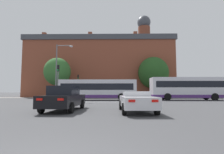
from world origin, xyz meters
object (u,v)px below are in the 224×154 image
Objects in this scene: bus_crossing_trailing at (187,88)px; street_lamp_junction at (59,66)px; car_roadster_right at (136,101)px; car_saloon_left at (64,98)px; bus_crossing_lead at (98,89)px; traffic_light_far_left at (78,82)px; pedestrian_waiting at (117,93)px; traffic_light_near_left at (58,77)px.

street_lamp_junction is (-17.97, -3.00, 2.81)m from bus_crossing_trailing.
car_roadster_right is 15.23m from street_lamp_junction.
car_saloon_left is at bearing -44.57° from bus_crossing_trailing.
car_saloon_left is 0.44× the size of bus_crossing_lead.
bus_crossing_trailing is at bearing 56.63° from car_roadster_right.
traffic_light_far_left reaches higher than pedestrian_waiting.
bus_crossing_trailing reaches higher than pedestrian_waiting.
pedestrian_waiting is (7.61, 1.14, -1.98)m from traffic_light_far_left.
pedestrian_waiting is (2.94, 9.68, -0.53)m from bus_crossing_lead.
traffic_light_far_left is at bearing -114.75° from bus_crossing_trailing.
traffic_light_near_left reaches higher than pedestrian_waiting.
car_roadster_right is 24.26m from pedestrian_waiting.
bus_crossing_trailing reaches higher than car_saloon_left.
bus_crossing_lead is 1.47× the size of street_lamp_junction.
pedestrian_waiting is at bearing 90.63° from car_roadster_right.
traffic_light_near_left is at bearing -76.64° from street_lamp_junction.
street_lamp_junction is (-0.19, -11.19, 1.56)m from traffic_light_far_left.
bus_crossing_trailing is at bearing -24.75° from traffic_light_far_left.
traffic_light_near_left reaches higher than bus_crossing_lead.
car_roadster_right is 17.62m from bus_crossing_trailing.
street_lamp_junction is at bearing 124.61° from car_roadster_right.
bus_crossing_lead is at bearing -61.33° from traffic_light_far_left.
traffic_light_far_left reaches higher than bus_crossing_lead.
traffic_light_near_left is (0.15, -12.63, 0.01)m from traffic_light_far_left.
street_lamp_junction is at bearing 30.96° from pedestrian_waiting.
car_roadster_right is 2.63× the size of pedestrian_waiting.
bus_crossing_lead is (0.86, 13.84, 0.76)m from car_saloon_left.
traffic_light_far_left is at bearing 108.74° from car_roadster_right.
car_roadster_right is at bearing -51.59° from traffic_light_near_left.
pedestrian_waiting is (-0.85, 24.25, 0.36)m from car_roadster_right.
bus_crossing_lead is 13.11m from bus_crossing_trailing.
bus_crossing_lead is 6.30m from street_lamp_junction.
traffic_light_far_left is 7.95m from pedestrian_waiting.
traffic_light_near_left is (-3.65, 9.75, 2.22)m from car_saloon_left.
traffic_light_near_left is at bearing -89.31° from traffic_light_far_left.
car_roadster_right is 13.57m from traffic_light_near_left.
traffic_light_far_left is (-17.78, 8.20, 1.25)m from bus_crossing_trailing.
bus_crossing_trailing is 6.03× the size of pedestrian_waiting.
car_saloon_left is at bearing 169.72° from car_roadster_right.
pedestrian_waiting is (7.80, 12.33, -3.54)m from street_lamp_junction.
bus_crossing_lead is (-3.79, 14.57, 0.89)m from car_roadster_right.
car_roadster_right is at bearing -54.03° from street_lamp_junction.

